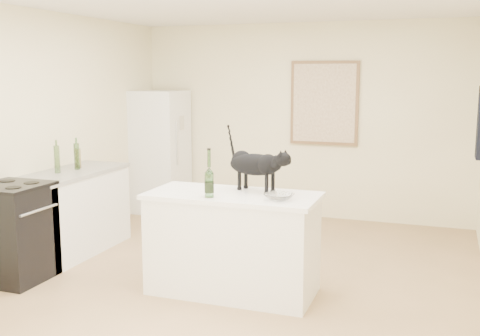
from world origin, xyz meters
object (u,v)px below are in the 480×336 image
Objects in this scene: black_cat at (255,167)px; glass_bowl at (279,197)px; fridge at (160,152)px; wine_bottle at (209,176)px; stove at (13,233)px.

black_cat is 0.45m from glass_bowl.
wine_bottle is at bearing -55.21° from fridge.
fridge is (0.00, 2.95, 0.40)m from stove.
fridge is 7.40× the size of glass_bowl.
glass_bowl reaches higher than stove.
stove is 2.56m from glass_bowl.
stove is 2.03m from wine_bottle.
fridge is 2.79× the size of black_cat.
wine_bottle is at bearing -107.18° from black_cat.
black_cat reaches higher than wine_bottle.
stove is at bearing -90.00° from fridge.
glass_bowl is at bearing -23.10° from black_cat.
black_cat is at bearing 136.83° from glass_bowl.
glass_bowl is (0.59, 0.09, -0.16)m from wine_bottle.
stove is at bearing -174.35° from wine_bottle.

